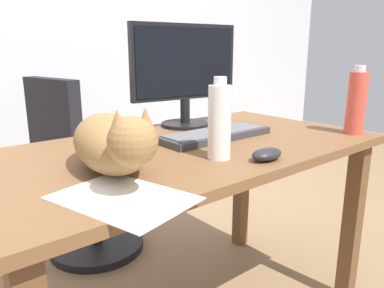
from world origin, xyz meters
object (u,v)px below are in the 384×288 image
office_chair (84,182)px  spray_bottle (356,102)px  water_bottle (220,121)px  computer_mouse (267,154)px  monitor (185,72)px  cat (112,142)px  keyboard (215,135)px

office_chair → spray_bottle: bearing=-56.3°
water_bottle → spray_bottle: spray_bottle is taller
computer_mouse → monitor: bearing=76.9°
cat → computer_mouse: (0.40, -0.19, -0.06)m
office_chair → monitor: size_ratio=1.89×
computer_mouse → water_bottle: size_ratio=0.46×
office_chair → water_bottle: 1.02m
computer_mouse → spray_bottle: 0.55m
keyboard → cat: cat is taller
monitor → computer_mouse: 0.59m
monitor → computer_mouse: (-0.13, -0.54, -0.21)m
office_chair → spray_bottle: size_ratio=3.53×
keyboard → monitor: bearing=77.7°
office_chair → computer_mouse: office_chair is taller
monitor → cat: monitor is taller
keyboard → water_bottle: bearing=-130.6°
cat → computer_mouse: bearing=-25.6°
keyboard → spray_bottle: bearing=-31.4°
computer_mouse → water_bottle: bearing=132.4°
cat → computer_mouse: size_ratio=5.42×
office_chair → spray_bottle: spray_bottle is taller
office_chair → water_bottle: (0.04, -0.92, 0.44)m
keyboard → computer_mouse: 0.31m
keyboard → cat: (-0.47, -0.11, 0.07)m
computer_mouse → keyboard: bearing=76.2°
keyboard → office_chair: bearing=106.1°
monitor → spray_bottle: monitor is taller
keyboard → water_bottle: size_ratio=1.83×
keyboard → spray_bottle: size_ratio=1.71×
cat → computer_mouse: 0.44m
office_chair → computer_mouse: (0.13, -1.02, 0.34)m
office_chair → computer_mouse: size_ratio=8.26×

